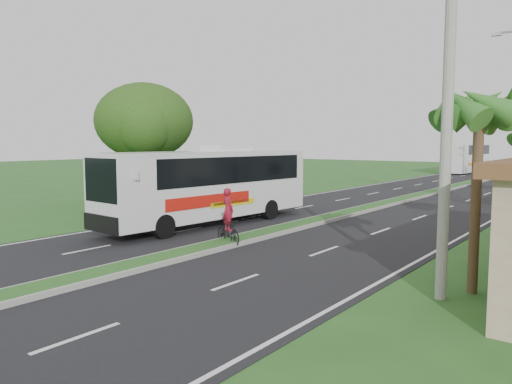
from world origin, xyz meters
The scene contains 11 objects.
ground centered at (0.00, 0.00, 0.00)m, with size 180.00×180.00×0.00m, color #26551F.
road_asphalt centered at (0.00, 20.00, 0.01)m, with size 14.00×160.00×0.02m, color black.
median_strip centered at (0.00, 20.00, 0.10)m, with size 1.20×160.00×0.18m.
lane_edge_left centered at (-6.70, 20.00, 0.00)m, with size 0.12×160.00×0.01m, color silver.
lane_edge_right centered at (6.70, 20.00, 0.00)m, with size 0.12×160.00×0.01m, color silver.
palm_verge_a centered at (9.00, 3.00, 4.74)m, with size 2.40×2.40×5.45m.
shade_tree centered at (-12.11, 10.02, 5.03)m, with size 6.30×6.00×7.54m.
utility_pole_a centered at (8.50, 2.00, 5.67)m, with size 1.60×0.28×11.00m.
coach_bus_main centered at (-3.72, 6.94, 2.07)m, with size 3.19×11.76×3.76m.
coach_bus_far centered at (-5.00, 57.37, 2.06)m, with size 3.13×12.57×3.64m.
motorcyclist centered at (-0.04, 3.84, 0.78)m, with size 1.73×1.03×2.18m.
Camera 1 is at (12.16, -10.52, 3.92)m, focal length 35.00 mm.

